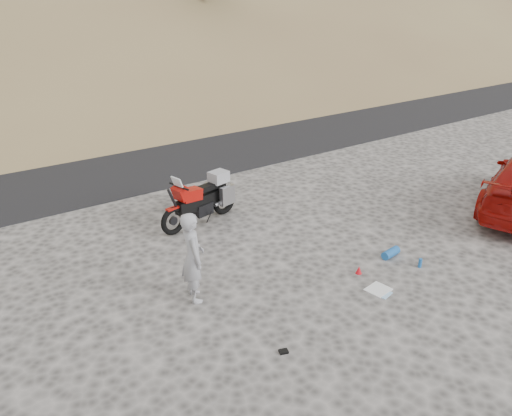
# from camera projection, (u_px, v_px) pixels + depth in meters

# --- Properties ---
(ground) EXTENTS (140.00, 140.00, 0.00)m
(ground) POSITION_uv_depth(u_px,v_px,m) (251.00, 277.00, 10.34)
(ground) COLOR #403E3B
(ground) RESTS_ON ground
(road) EXTENTS (120.00, 7.00, 0.05)m
(road) POSITION_uv_depth(u_px,v_px,m) (103.00, 163.00, 17.09)
(road) COLOR black
(road) RESTS_ON ground
(motorcycle) EXTENTS (2.41, 1.01, 1.45)m
(motorcycle) POSITION_uv_depth(u_px,v_px,m) (203.00, 199.00, 12.54)
(motorcycle) COLOR black
(motorcycle) RESTS_ON ground
(man) EXTENTS (0.59, 0.75, 1.80)m
(man) POSITION_uv_depth(u_px,v_px,m) (195.00, 298.00, 9.66)
(man) COLOR #97969C
(man) RESTS_ON ground
(gear_white_cloth) EXTENTS (0.51, 0.47, 0.02)m
(gear_white_cloth) POSITION_uv_depth(u_px,v_px,m) (378.00, 289.00, 9.90)
(gear_white_cloth) COLOR white
(gear_white_cloth) RESTS_ON ground
(gear_blue_mat) EXTENTS (0.50, 0.26, 0.19)m
(gear_blue_mat) POSITION_uv_depth(u_px,v_px,m) (391.00, 253.00, 11.09)
(gear_blue_mat) COLOR #1B58A2
(gear_blue_mat) RESTS_ON ground
(gear_bottle) EXTENTS (0.09, 0.09, 0.20)m
(gear_bottle) POSITION_uv_depth(u_px,v_px,m) (420.00, 263.00, 10.67)
(gear_bottle) COLOR #1B58A2
(gear_bottle) RESTS_ON ground
(gear_funnel) EXTENTS (0.16, 0.16, 0.17)m
(gear_funnel) POSITION_uv_depth(u_px,v_px,m) (359.00, 270.00, 10.44)
(gear_funnel) COLOR red
(gear_funnel) RESTS_ON ground
(gear_glove_a) EXTENTS (0.18, 0.15, 0.04)m
(gear_glove_a) POSITION_uv_depth(u_px,v_px,m) (284.00, 351.00, 8.20)
(gear_glove_a) COLOR black
(gear_glove_a) RESTS_ON ground
(gear_blue_cloth) EXTENTS (0.35, 0.29, 0.01)m
(gear_blue_cloth) POSITION_uv_depth(u_px,v_px,m) (384.00, 294.00, 9.76)
(gear_blue_cloth) COLOR #9CCAF1
(gear_blue_cloth) RESTS_ON ground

